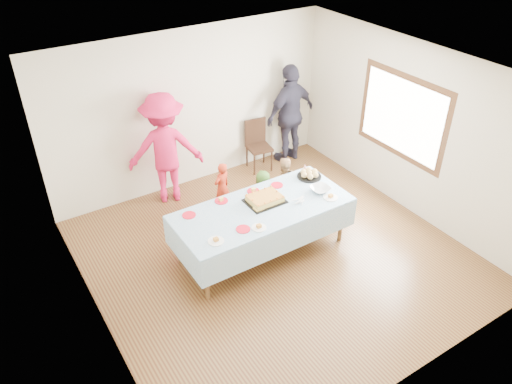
% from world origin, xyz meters
% --- Properties ---
extents(ground, '(5.00, 5.00, 0.00)m').
position_xyz_m(ground, '(0.00, 0.00, 0.00)').
color(ground, '#4A2615').
rests_on(ground, ground).
extents(room_walls, '(5.04, 5.04, 2.72)m').
position_xyz_m(room_walls, '(0.05, 0.00, 1.77)').
color(room_walls, beige).
rests_on(room_walls, ground).
extents(party_table, '(2.50, 1.10, 0.78)m').
position_xyz_m(party_table, '(-0.11, 0.18, 0.72)').
color(party_table, brown).
rests_on(party_table, ground).
extents(birthday_cake, '(0.53, 0.41, 0.09)m').
position_xyz_m(birthday_cake, '(-0.01, 0.27, 0.82)').
color(birthday_cake, black).
rests_on(birthday_cake, party_table).
extents(rolls_tray, '(0.37, 0.37, 0.11)m').
position_xyz_m(rolls_tray, '(0.93, 0.46, 0.83)').
color(rolls_tray, black).
rests_on(rolls_tray, party_table).
extents(punch_bowl, '(0.28, 0.28, 0.07)m').
position_xyz_m(punch_bowl, '(0.82, 0.06, 0.81)').
color(punch_bowl, silver).
rests_on(punch_bowl, party_table).
extents(party_hat, '(0.09, 0.09, 0.16)m').
position_xyz_m(party_hat, '(0.94, 0.60, 0.86)').
color(party_hat, white).
rests_on(party_hat, party_table).
extents(fork_pile, '(0.24, 0.18, 0.07)m').
position_xyz_m(fork_pile, '(0.42, 0.02, 0.81)').
color(fork_pile, white).
rests_on(fork_pile, party_table).
extents(plate_red_far_a, '(0.19, 0.19, 0.01)m').
position_xyz_m(plate_red_far_a, '(-1.05, 0.55, 0.79)').
color(plate_red_far_a, red).
rests_on(plate_red_far_a, party_table).
extents(plate_red_far_b, '(0.19, 0.19, 0.01)m').
position_xyz_m(plate_red_far_b, '(-0.52, 0.61, 0.79)').
color(plate_red_far_b, red).
rests_on(plate_red_far_b, party_table).
extents(plate_red_far_c, '(0.19, 0.19, 0.01)m').
position_xyz_m(plate_red_far_c, '(-0.00, 0.58, 0.79)').
color(plate_red_far_c, red).
rests_on(plate_red_far_c, party_table).
extents(plate_red_far_d, '(0.18, 0.18, 0.01)m').
position_xyz_m(plate_red_far_d, '(0.38, 0.53, 0.79)').
color(plate_red_far_d, red).
rests_on(plate_red_far_d, party_table).
extents(plate_red_near, '(0.19, 0.19, 0.01)m').
position_xyz_m(plate_red_near, '(-0.60, -0.11, 0.79)').
color(plate_red_near, red).
rests_on(plate_red_near, party_table).
extents(plate_white_left, '(0.21, 0.21, 0.01)m').
position_xyz_m(plate_white_left, '(-1.01, -0.14, 0.79)').
color(plate_white_left, white).
rests_on(plate_white_left, party_table).
extents(plate_white_mid, '(0.19, 0.19, 0.01)m').
position_xyz_m(plate_white_mid, '(-0.41, -0.20, 0.79)').
color(plate_white_mid, white).
rests_on(plate_white_mid, party_table).
extents(plate_white_right, '(0.21, 0.21, 0.01)m').
position_xyz_m(plate_white_right, '(0.84, -0.15, 0.79)').
color(plate_white_right, white).
rests_on(plate_white_right, party_table).
extents(dining_chair, '(0.46, 0.46, 0.93)m').
position_xyz_m(dining_chair, '(1.16, 2.28, 0.52)').
color(dining_chair, black).
rests_on(dining_chair, ground).
extents(toddler_left, '(0.37, 0.29, 0.87)m').
position_xyz_m(toddler_left, '(-0.08, 1.39, 0.44)').
color(toddler_left, red).
rests_on(toddler_left, ground).
extents(toddler_mid, '(0.42, 0.29, 0.82)m').
position_xyz_m(toddler_mid, '(0.38, 0.90, 0.41)').
color(toddler_mid, '#3A6622').
rests_on(toddler_mid, ground).
extents(toddler_right, '(0.53, 0.46, 0.94)m').
position_xyz_m(toddler_right, '(0.76, 0.90, 0.47)').
color(toddler_right, tan).
rests_on(toddler_right, ground).
extents(adult_left, '(1.37, 1.06, 1.88)m').
position_xyz_m(adult_left, '(-0.65, 2.20, 0.94)').
color(adult_left, '#D71A4E').
rests_on(adult_left, ground).
extents(adult_right, '(1.15, 0.62, 1.87)m').
position_xyz_m(adult_right, '(1.82, 2.20, 0.94)').
color(adult_right, '#282635').
rests_on(adult_right, ground).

